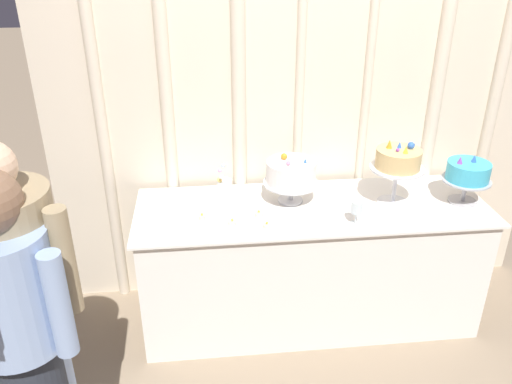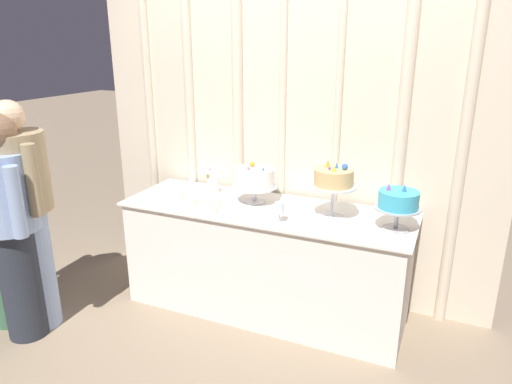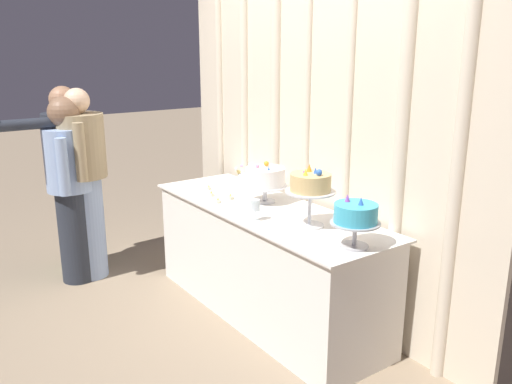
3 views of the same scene
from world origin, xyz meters
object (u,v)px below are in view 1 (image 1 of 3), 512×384
(guest_man_dark_suit, at_px, (20,332))
(flower_vase, at_px, (224,188))
(guest_man_pink_jacket, at_px, (24,308))
(cake_display_center, at_px, (398,162))
(wine_glass, at_px, (357,208))
(tealight_near_left, at_px, (232,223))
(tealight_far_left, at_px, (202,217))
(tealight_far_right, at_px, (267,226))
(cake_table, at_px, (309,264))
(cake_display_rightmost, at_px, (468,173))
(tealight_near_right, at_px, (259,214))
(cake_display_leftmost, at_px, (291,174))

(guest_man_dark_suit, bearing_deg, flower_vase, 51.72)
(flower_vase, relative_size, guest_man_pink_jacket, 0.13)
(cake_display_center, xyz_separation_m, wine_glass, (-0.28, -0.21, -0.16))
(wine_glass, xyz_separation_m, tealight_near_left, (-0.66, 0.07, -0.09))
(cake_display_center, height_order, flower_vase, cake_display_center)
(tealight_far_left, height_order, tealight_far_right, tealight_far_left)
(tealight_far_right, bearing_deg, flower_vase, 119.84)
(tealight_near_left, bearing_deg, cake_table, 18.07)
(cake_display_rightmost, distance_m, guest_man_pink_jacket, 2.37)
(wine_glass, height_order, guest_man_dark_suit, guest_man_dark_suit)
(tealight_far_left, height_order, guest_man_dark_suit, guest_man_dark_suit)
(cake_display_center, distance_m, wine_glass, 0.39)
(wine_glass, relative_size, guest_man_dark_suit, 0.09)
(tealight_near_left, relative_size, tealight_near_right, 0.97)
(tealight_near_left, height_order, guest_man_pink_jacket, guest_man_pink_jacket)
(tealight_near_left, xyz_separation_m, tealight_far_right, (0.18, -0.05, 0.00))
(cake_display_leftmost, relative_size, tealight_near_right, 6.57)
(cake_display_center, relative_size, tealight_far_left, 9.89)
(cake_display_rightmost, bearing_deg, flower_vase, 172.12)
(tealight_far_right, relative_size, guest_man_dark_suit, 0.03)
(flower_vase, bearing_deg, cake_display_center, -9.52)
(guest_man_dark_suit, bearing_deg, tealight_near_left, 41.43)
(cake_table, distance_m, cake_display_center, 0.81)
(tealight_far_right, bearing_deg, guest_man_pink_jacket, -150.45)
(cake_display_center, relative_size, wine_glass, 2.74)
(tealight_far_right, bearing_deg, tealight_near_left, 163.73)
(tealight_far_left, bearing_deg, cake_display_rightmost, 1.62)
(cake_display_center, distance_m, tealight_near_right, 0.83)
(cake_display_leftmost, distance_m, flower_vase, 0.40)
(cake_display_center, height_order, tealight_far_left, cake_display_center)
(cake_display_rightmost, bearing_deg, tealight_near_left, -175.11)
(flower_vase, xyz_separation_m, tealight_far_left, (-0.14, -0.23, -0.06))
(flower_vase, height_order, guest_man_pink_jacket, guest_man_pink_jacket)
(tealight_far_left, bearing_deg, flower_vase, 59.69)
(flower_vase, bearing_deg, cake_display_rightmost, -7.88)
(tealight_far_left, xyz_separation_m, guest_man_dark_suit, (-0.71, -0.84, 0.01))
(guest_man_pink_jacket, distance_m, guest_man_dark_suit, 0.12)
(cake_display_rightmost, bearing_deg, wine_glass, -165.16)
(cake_table, bearing_deg, tealight_far_left, -172.68)
(guest_man_dark_suit, bearing_deg, tealight_near_right, 39.39)
(wine_glass, height_order, tealight_far_left, wine_glass)
(cake_display_center, relative_size, cake_display_rightmost, 1.31)
(tealight_near_left, bearing_deg, flower_vase, 94.55)
(flower_vase, xyz_separation_m, guest_man_dark_suit, (-0.85, -1.08, -0.05))
(flower_vase, relative_size, tealight_far_left, 5.19)
(flower_vase, height_order, guest_man_dark_suit, guest_man_dark_suit)
(wine_glass, distance_m, tealight_far_right, 0.49)
(tealight_near_right, bearing_deg, wine_glass, -15.28)
(cake_display_center, distance_m, flower_vase, 1.00)
(tealight_near_right, relative_size, guest_man_dark_suit, 0.03)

